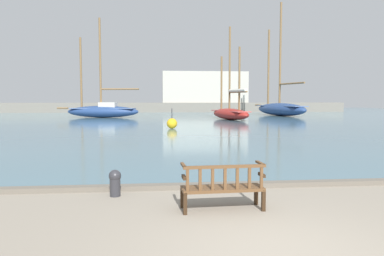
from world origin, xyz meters
name	(u,v)px	position (x,y,z in m)	size (l,w,h in m)	color
ground_plane	(275,251)	(0.00, 0.00, 0.00)	(160.00, 160.00, 0.00)	gray
harbor_water	(168,115)	(0.00, 44.00, 0.04)	(100.00, 80.00, 0.08)	slate
quay_edge_kerb	(225,185)	(0.00, 3.85, 0.06)	(40.00, 0.30, 0.12)	#675F54
park_bench	(223,186)	(-0.38, 2.04, 0.47)	(1.62, 0.60, 0.92)	#322113
sailboat_outer_port	(103,110)	(-7.59, 38.45, 0.98)	(9.64, 3.91, 11.20)	navy
sailboat_outer_starboard	(280,108)	(14.12, 40.91, 1.11)	(4.77, 11.76, 14.12)	navy
sailboat_far_port	(230,112)	(5.99, 32.57, 0.88)	(3.65, 7.65, 9.40)	maroon
mooring_bollard	(115,182)	(-2.59, 3.31, 0.33)	(0.27, 0.27, 0.60)	#2D2D33
channel_buoy	(172,123)	(-0.48, 21.38, 0.45)	(0.74, 0.74, 1.44)	gold
far_breakwater	(178,100)	(2.11, 55.51, 2.09)	(59.21, 2.40, 6.64)	slate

